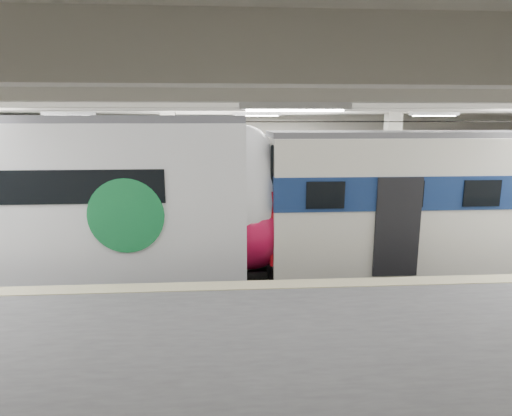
{
  "coord_description": "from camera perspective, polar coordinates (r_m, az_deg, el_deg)",
  "views": [
    {
      "loc": [
        -0.98,
        -12.29,
        4.75
      ],
      "look_at": [
        -0.09,
        1.0,
        2.0
      ],
      "focal_mm": 30.0,
      "sensor_mm": 36.0,
      "label": 1
    }
  ],
  "objects": [
    {
      "name": "older_rer",
      "position": [
        14.77,
        28.14,
        0.8
      ],
      "size": [
        13.41,
        2.96,
        4.43
      ],
      "color": "silver",
      "rests_on": "ground"
    },
    {
      "name": "far_train",
      "position": [
        19.29,
        -25.19,
        3.07
      ],
      "size": [
        13.57,
        3.07,
        4.33
      ],
      "rotation": [
        0.0,
        0.0,
        0.02
      ],
      "color": "white",
      "rests_on": "ground"
    },
    {
      "name": "station_hall",
      "position": [
        10.71,
        1.48,
        3.57
      ],
      "size": [
        36.0,
        24.0,
        5.75
      ],
      "color": "black",
      "rests_on": "ground"
    },
    {
      "name": "modern_emu",
      "position": [
        13.51,
        -25.9,
        0.41
      ],
      "size": [
        15.31,
        3.16,
        4.87
      ],
      "color": "white",
      "rests_on": "ground"
    }
  ]
}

